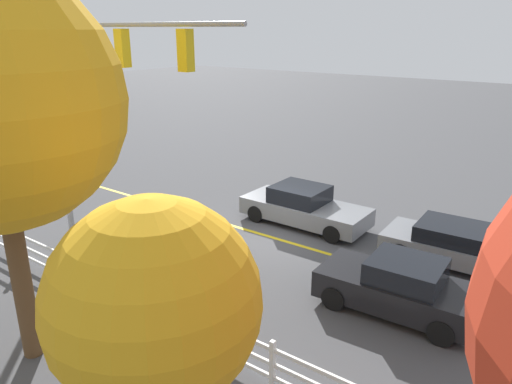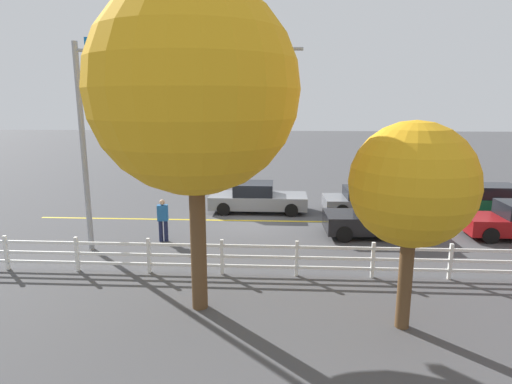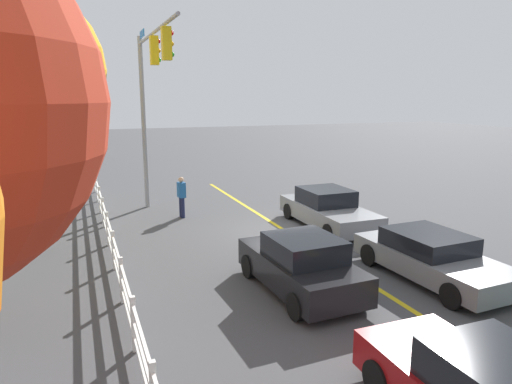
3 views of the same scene
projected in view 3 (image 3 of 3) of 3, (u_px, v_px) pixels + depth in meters
name	position (u px, v px, depth m)	size (l,w,h in m)	color
ground_plane	(284.00, 230.00, 17.24)	(120.00, 120.00, 0.00)	#444447
lane_center_stripe	(341.00, 266.00, 13.59)	(28.00, 0.16, 0.01)	gold
signal_assembly	(150.00, 86.00, 17.83)	(7.81, 0.38, 7.53)	gray
car_0	(432.00, 257.00, 12.54)	(4.66, 2.15, 1.27)	slate
car_2	(328.00, 210.00, 17.59)	(4.80, 2.01, 1.45)	slate
car_4	(301.00, 265.00, 11.68)	(4.07, 2.02, 1.49)	black
pedestrian	(182.00, 195.00, 18.92)	(0.43, 0.31, 1.69)	#191E3F
white_rail_fence	(117.00, 263.00, 12.15)	(26.10, 0.10, 1.15)	white
tree_0	(17.00, 70.00, 13.82)	(5.15, 5.15, 8.28)	brown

